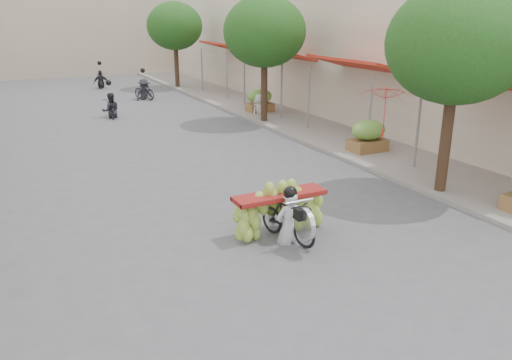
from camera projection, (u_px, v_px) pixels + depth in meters
The scene contains 15 objects.
ground at pixel (373, 333), 7.34m from camera, with size 120.00×120.00×0.00m, color #535458.
sidewalk_right at pixel (285, 115), 23.02m from camera, with size 4.00×60.00×0.12m, color gray.
shophouse_row_right at pixel (389, 47), 23.35m from camera, with size 9.77×40.00×6.00m.
far_building at pixel (60, 28), 38.55m from camera, with size 20.00×6.00×7.00m, color #B5A68F.
street_tree_near at pixel (458, 44), 11.82m from camera, with size 3.40×3.40×5.25m.
street_tree_mid at pixel (264, 32), 20.33m from camera, with size 3.40×3.40×5.25m.
street_tree_far at pixel (175, 26), 30.53m from camera, with size 3.40×3.40×5.25m.
produce_crate_mid at pixel (368, 133), 16.53m from camera, with size 1.20×0.88×1.16m.
produce_crate_far at pixel (260, 99), 23.33m from camera, with size 1.20×0.88×1.16m.
banana_motorbike at pixel (284, 207), 10.26m from camera, with size 2.20×1.81×2.02m.
market_umbrella at pixel (388, 86), 15.03m from camera, with size 1.95×1.95×1.61m.
pedestrian at pixel (258, 93), 22.94m from camera, with size 1.03×0.90×1.80m.
bg_motorbike_a at pixel (110, 100), 22.45m from camera, with size 0.81×1.44×1.95m.
bg_motorbike_b at pixel (144, 84), 27.24m from camera, with size 1.19×1.68×1.95m.
bg_motorbike_c at pixel (100, 75), 31.51m from camera, with size 1.06×1.62×1.95m.
Camera 1 is at (-4.32, -4.84, 4.45)m, focal length 35.00 mm.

